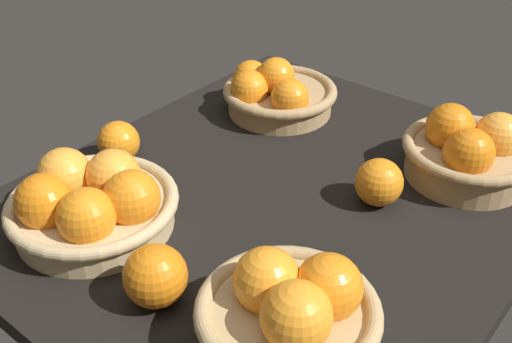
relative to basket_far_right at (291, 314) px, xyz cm
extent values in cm
cube|color=black|center=(-23.39, -18.85, -6.60)|extent=(84.00, 72.00, 3.00)
cylinder|color=tan|center=(0.26, -0.18, -2.21)|extent=(19.02, 19.02, 5.79)
torus|color=tan|center=(0.26, -0.18, 0.68)|extent=(20.97, 20.97, 1.95)
sphere|color=orange|center=(2.32, 2.34, 3.14)|extent=(7.77, 7.77, 7.77)
sphere|color=orange|center=(-0.18, -3.54, 2.81)|extent=(7.77, 7.77, 7.77)
sphere|color=orange|center=(-3.78, 2.31, 2.67)|extent=(7.77, 7.77, 7.77)
cylinder|color=tan|center=(-0.02, -34.99, -3.01)|extent=(22.62, 22.62, 4.20)
torus|color=tan|center=(-0.02, -34.99, -0.91)|extent=(24.51, 24.51, 1.89)
sphere|color=#F49E33|center=(-4.55, -35.46, 1.05)|extent=(8.03, 8.03, 8.03)
sphere|color=orange|center=(3.89, -30.88, 0.85)|extent=(8.03, 8.03, 8.03)
sphere|color=orange|center=(-2.47, -29.08, 1.18)|extent=(8.03, 8.03, 8.03)
sphere|color=#F49E33|center=(-0.29, -41.28, 1.02)|extent=(8.03, 8.03, 8.03)
sphere|color=orange|center=(5.69, -37.66, 1.20)|extent=(8.03, 8.03, 8.03)
cylinder|color=tan|center=(-45.29, -36.07, -2.95)|extent=(19.80, 19.80, 4.30)
torus|color=tan|center=(-45.29, -36.07, -0.80)|extent=(21.80, 21.80, 1.99)
sphere|color=orange|center=(-44.39, -42.51, 0.21)|extent=(7.06, 7.06, 7.06)
sphere|color=orange|center=(-45.14, -36.98, 2.04)|extent=(7.06, 7.06, 7.06)
sphere|color=orange|center=(-39.98, -39.24, 0.60)|extent=(7.06, 7.06, 7.06)
sphere|color=orange|center=(-41.81, -31.21, 0.54)|extent=(7.06, 7.06, 7.06)
cylinder|color=tan|center=(-46.28, 1.01, -2.44)|extent=(19.20, 19.20, 5.33)
torus|color=tan|center=(-46.28, 1.01, 0.23)|extent=(21.06, 21.06, 1.86)
sphere|color=#F49E33|center=(-49.88, 3.94, 1.79)|extent=(7.77, 7.77, 7.77)
sphere|color=orange|center=(-46.30, -2.76, 2.65)|extent=(7.77, 7.77, 7.77)
sphere|color=orange|center=(-42.02, 2.34, 1.86)|extent=(7.77, 7.77, 7.77)
sphere|color=orange|center=(-30.90, -6.33, -1.43)|extent=(7.36, 7.36, 7.36)
sphere|color=orange|center=(-14.06, -46.11, -1.56)|extent=(7.09, 7.09, 7.09)
sphere|color=orange|center=(4.57, -17.07, -1.09)|extent=(8.04, 8.04, 8.04)
camera|label=1|loc=(39.62, 27.45, 50.72)|focal=43.07mm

